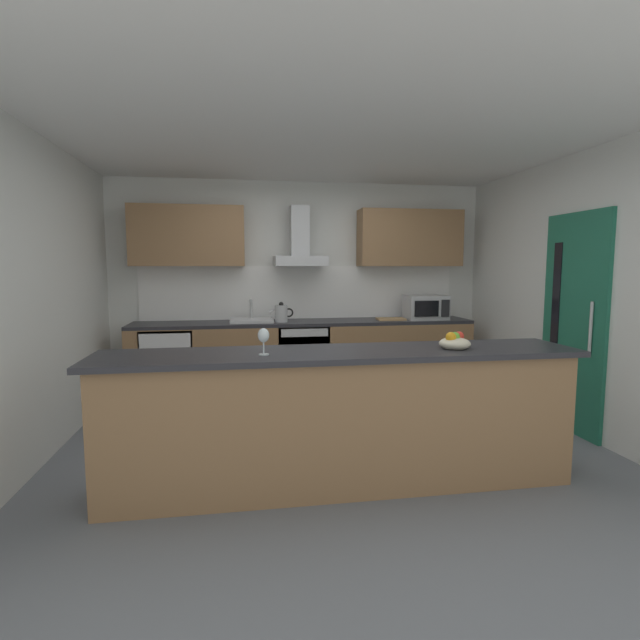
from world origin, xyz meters
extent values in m
cube|color=slate|center=(0.00, 0.00, -0.01)|extent=(5.63, 4.95, 0.02)
cube|color=white|center=(0.00, 0.00, 2.61)|extent=(5.63, 4.95, 0.02)
cube|color=silver|center=(0.00, 2.04, 1.30)|extent=(5.63, 0.12, 2.60)
cube|color=silver|center=(-2.38, 0.00, 1.30)|extent=(0.12, 4.95, 2.60)
cube|color=silver|center=(2.38, 0.00, 1.30)|extent=(0.12, 4.95, 2.60)
cube|color=white|center=(0.00, 1.96, 1.23)|extent=(3.94, 0.02, 0.66)
cube|color=olive|center=(0.00, 1.66, 0.43)|extent=(4.08, 0.60, 0.86)
cube|color=#28282D|center=(0.00, 1.66, 0.88)|extent=(4.08, 0.60, 0.04)
cube|color=olive|center=(-0.08, -0.87, 0.47)|extent=(3.24, 0.52, 0.93)
cube|color=#28282D|center=(-0.08, -0.87, 0.95)|extent=(3.34, 0.64, 0.04)
cube|color=olive|center=(-1.36, 1.81, 1.91)|extent=(1.30, 0.32, 0.70)
cube|color=olive|center=(1.36, 1.81, 1.91)|extent=(1.30, 0.32, 0.70)
cube|color=#1E664C|center=(2.30, -0.07, 1.02)|extent=(0.04, 0.85, 2.05)
cube|color=black|center=(2.28, 0.17, 1.13)|extent=(0.01, 0.11, 1.31)
cylinder|color=#B7BABC|center=(2.26, -0.34, 1.02)|extent=(0.03, 0.03, 0.45)
cube|color=slate|center=(-0.04, 1.64, 0.46)|extent=(0.60, 0.56, 0.80)
cube|color=black|center=(-0.04, 1.34, 0.40)|extent=(0.50, 0.02, 0.48)
cube|color=#B7BABC|center=(-0.04, 1.34, 0.80)|extent=(0.54, 0.02, 0.09)
cylinder|color=#B7BABC|center=(-0.04, 1.31, 0.64)|extent=(0.49, 0.02, 0.02)
cube|color=white|center=(-1.59, 1.64, 0.42)|extent=(0.58, 0.56, 0.85)
cube|color=silver|center=(-1.59, 1.35, 0.43)|extent=(0.55, 0.02, 0.80)
cylinder|color=#B7BABC|center=(-1.37, 1.33, 0.47)|extent=(0.02, 0.02, 0.38)
cube|color=#B7BABC|center=(1.51, 1.61, 1.05)|extent=(0.50, 0.36, 0.30)
cube|color=black|center=(1.45, 1.42, 1.05)|extent=(0.30, 0.02, 0.19)
cube|color=black|center=(1.69, 1.42, 1.05)|extent=(0.10, 0.01, 0.21)
cube|color=silver|center=(-0.64, 1.64, 0.92)|extent=(0.50, 0.40, 0.04)
cylinder|color=#B7BABC|center=(-0.64, 1.76, 1.03)|extent=(0.03, 0.03, 0.26)
cylinder|color=#B7BABC|center=(-0.64, 1.68, 1.15)|extent=(0.03, 0.16, 0.03)
cylinder|color=#B7BABC|center=(-0.29, 1.60, 1.00)|extent=(0.15, 0.15, 0.20)
sphere|color=black|center=(-0.29, 1.60, 1.11)|extent=(0.06, 0.06, 0.06)
cone|color=#B7BABC|center=(-0.39, 1.60, 1.04)|extent=(0.09, 0.04, 0.07)
torus|color=black|center=(-0.20, 1.60, 1.01)|extent=(0.11, 0.02, 0.11)
cube|color=#B7BABC|center=(-0.04, 1.74, 1.62)|extent=(0.62, 0.45, 0.12)
cube|color=#B7BABC|center=(-0.04, 1.79, 1.98)|extent=(0.22, 0.22, 0.60)
cylinder|color=silver|center=(-0.62, -0.94, 0.98)|extent=(0.07, 0.07, 0.01)
cylinder|color=silver|center=(-0.62, -0.94, 1.03)|extent=(0.01, 0.01, 0.09)
ellipsoid|color=silver|center=(-0.62, -0.94, 1.10)|extent=(0.08, 0.08, 0.10)
ellipsoid|color=beige|center=(0.73, -0.91, 1.01)|extent=(0.22, 0.22, 0.09)
sphere|color=orange|center=(0.69, -0.93, 1.06)|extent=(0.07, 0.07, 0.07)
sphere|color=red|center=(0.77, -0.88, 1.06)|extent=(0.07, 0.07, 0.07)
sphere|color=#66B233|center=(0.73, -0.91, 1.06)|extent=(0.07, 0.07, 0.07)
cube|color=tan|center=(1.06, 1.61, 0.91)|extent=(0.35, 0.24, 0.02)
camera|label=1|loc=(-0.77, -4.09, 1.55)|focal=27.14mm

